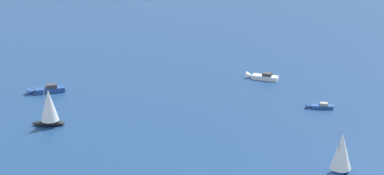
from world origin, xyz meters
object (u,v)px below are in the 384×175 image
at_px(motorboat_mid_cluster, 318,106).
at_px(sailboat_outer_ring_c, 341,154).
at_px(sailboat_near_centre, 49,107).
at_px(motorboat_inshore, 261,77).
at_px(motorboat_trailing, 44,90).

height_order(motorboat_mid_cluster, sailboat_outer_ring_c, sailboat_outer_ring_c).
relative_size(sailboat_near_centre, motorboat_mid_cluster, 1.51).
bearing_deg(sailboat_near_centre, motorboat_inshore, 157.34).
xyz_separation_m(motorboat_trailing, sailboat_outer_ring_c, (-0.12, 71.91, 3.26)).
distance_m(sailboat_near_centre, motorboat_mid_cluster, 56.57).
distance_m(motorboat_inshore, sailboat_outer_ring_c, 51.47).
bearing_deg(sailboat_outer_ring_c, motorboat_inshore, -135.00).
relative_size(sailboat_near_centre, motorboat_inshore, 1.08).
xyz_separation_m(motorboat_mid_cluster, sailboat_outer_ring_c, (26.51, 16.61, 3.46)).
bearing_deg(motorboat_mid_cluster, sailboat_outer_ring_c, 32.07).
relative_size(motorboat_mid_cluster, sailboat_outer_ring_c, 0.66).
xyz_separation_m(sailboat_near_centre, sailboat_outer_ring_c, (-13.03, 56.92, -0.01)).
bearing_deg(motorboat_inshore, sailboat_outer_ring_c, 45.00).
distance_m(sailboat_near_centre, sailboat_outer_ring_c, 58.39).
xyz_separation_m(motorboat_trailing, motorboat_mid_cluster, (-26.63, 55.29, -0.20)).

